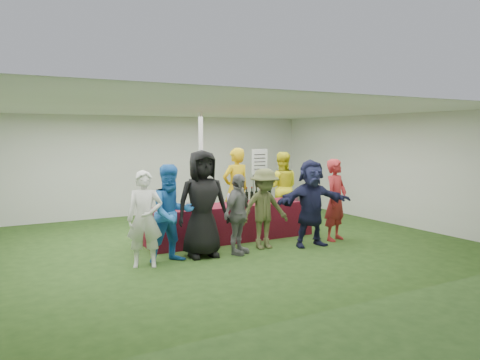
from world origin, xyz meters
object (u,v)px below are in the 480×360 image
staff_pourer (236,189)px  staff_back (281,188)px  dump_bucket (299,196)px  customer_4 (264,209)px  serving_table (232,222)px  customer_6 (336,200)px  customer_5 (311,203)px  customer_1 (172,214)px  customer_0 (145,219)px  customer_3 (238,214)px  wine_list_sign (260,167)px  customer_2 (202,204)px

staff_pourer → staff_back: size_ratio=1.07×
dump_bucket → customer_4: bearing=-151.6°
serving_table → customer_6: bearing=-29.9°
customer_5 → staff_pourer: bearing=112.9°
customer_1 → customer_0: bearing=-178.3°
staff_pourer → customer_3: (-1.02, -1.93, -0.21)m
customer_3 → dump_bucket: bearing=-8.7°
staff_pourer → customer_0: (-2.77, -1.89, -0.14)m
wine_list_sign → customer_6: wine_list_sign is taller
customer_3 → customer_0: bearing=147.1°
staff_back → customer_5: size_ratio=1.03×
dump_bucket → wine_list_sign: (0.66, 2.72, 0.48)m
customer_0 → customer_3: 1.75m
wine_list_sign → customer_6: 3.63m
customer_0 → customer_1: 0.50m
dump_bucket → staff_back: bearing=72.6°
staff_pourer → customer_6: staff_pourer is taller
staff_pourer → customer_0: staff_pourer is taller
dump_bucket → customer_6: bearing=-70.6°
staff_back → dump_bucket: bearing=103.6°
dump_bucket → customer_2: customer_2 is taller
dump_bucket → customer_4: (-1.38, -0.75, -0.06)m
customer_5 → customer_6: 0.79m
serving_table → staff_pourer: staff_pourer is taller
customer_0 → customer_3: customer_0 is taller
customer_1 → customer_5: size_ratio=0.99×
dump_bucket → customer_6: customer_6 is taller
serving_table → dump_bucket: size_ratio=13.44×
customer_5 → customer_0: bearing=-175.0°
customer_3 → customer_5: customer_5 is taller
customer_3 → staff_pourer: bearing=30.2°
customer_5 → customer_6: customer_5 is taller
serving_table → customer_6: size_ratio=2.12×
serving_table → customer_4: 1.06m
customer_3 → customer_6: size_ratio=0.87×
serving_table → customer_3: bearing=-112.9°
customer_1 → customer_5: 2.83m
customer_6 → customer_2: bearing=155.9°
wine_list_sign → customer_3: wine_list_sign is taller
wine_list_sign → staff_pourer: staff_pourer is taller
wine_list_sign → customer_5: wine_list_sign is taller
customer_1 → customer_3: 1.26m
staff_pourer → customer_3: bearing=56.4°
staff_back → customer_2: (-3.07, -1.98, 0.08)m
staff_pourer → staff_back: staff_pourer is taller
serving_table → staff_back: bearing=28.2°
dump_bucket → staff_back: staff_back is taller
staff_back → customer_2: size_ratio=0.92×
staff_pourer → customer_6: (1.31, -1.92, -0.10)m
customer_3 → customer_5: bearing=-37.6°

